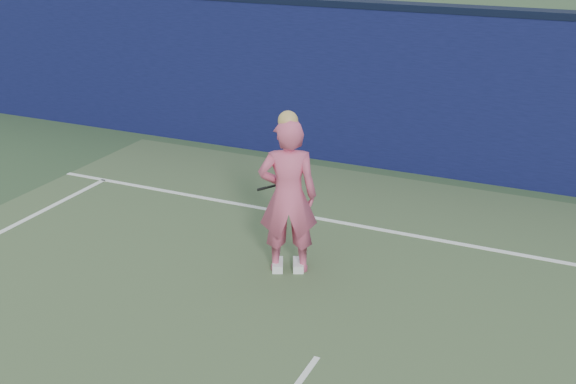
% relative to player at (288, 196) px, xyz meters
% --- Properties ---
extents(backstop_wall, '(24.00, 0.40, 2.50)m').
position_rel_player_xyz_m(backstop_wall, '(0.99, 3.99, 0.33)').
color(backstop_wall, '#0C1036').
rests_on(backstop_wall, ground).
extents(wall_cap, '(24.00, 0.42, 0.10)m').
position_rel_player_xyz_m(wall_cap, '(0.99, 3.99, 1.63)').
color(wall_cap, black).
rests_on(wall_cap, backstop_wall).
extents(player, '(0.79, 0.67, 1.90)m').
position_rel_player_xyz_m(player, '(0.00, 0.00, 0.00)').
color(player, '#D05174').
rests_on(player, ground).
extents(racket, '(0.50, 0.24, 0.28)m').
position_rel_player_xyz_m(racket, '(-0.19, 0.39, -0.01)').
color(racket, black).
rests_on(racket, ground).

